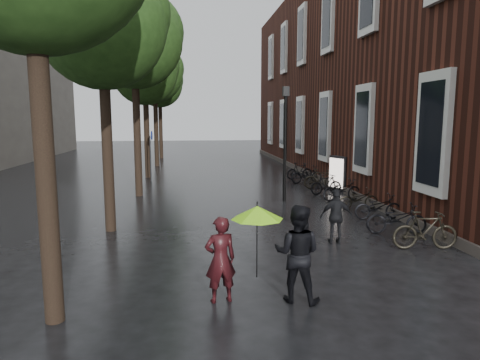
{
  "coord_description": "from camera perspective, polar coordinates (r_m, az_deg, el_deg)",
  "views": [
    {
      "loc": [
        -1.67,
        -6.25,
        3.46
      ],
      "look_at": [
        -0.28,
        5.31,
        1.76
      ],
      "focal_mm": 32.0,
      "sensor_mm": 36.0,
      "label": 1
    }
  ],
  "objects": [
    {
      "name": "lime_umbrella",
      "position": [
        7.89,
        2.3,
        -4.37
      ],
      "size": [
        0.98,
        0.98,
        1.45
      ],
      "rotation": [
        0.0,
        0.0,
        -0.14
      ],
      "color": "black",
      "rests_on": "ground"
    },
    {
      "name": "brick_building",
      "position": [
        28.55,
        18.81,
        12.96
      ],
      "size": [
        10.2,
        33.2,
        12.0
      ],
      "color": "#38160F",
      "rests_on": "ground"
    },
    {
      "name": "pedestrian_walking",
      "position": [
        12.13,
        12.72,
        -4.77
      ],
      "size": [
        0.92,
        0.45,
        1.52
      ],
      "primitive_type": "imported",
      "rotation": [
        0.0,
        0.0,
        3.05
      ],
      "color": "black",
      "rests_on": "ground"
    },
    {
      "name": "parked_bicycles",
      "position": [
        18.1,
        13.52,
        -1.45
      ],
      "size": [
        2.07,
        13.81,
        1.04
      ],
      "color": "black",
      "rests_on": "ground"
    },
    {
      "name": "person_burgundy",
      "position": [
        8.16,
        -2.63,
        -10.54
      ],
      "size": [
        0.67,
        0.51,
        1.65
      ],
      "primitive_type": "imported",
      "rotation": [
        0.0,
        0.0,
        3.34
      ],
      "color": "black",
      "rests_on": "ground"
    },
    {
      "name": "cycle_sign",
      "position": [
        23.82,
        -11.78,
        4.18
      ],
      "size": [
        0.15,
        0.5,
        2.75
      ],
      "rotation": [
        0.0,
        0.0,
        -0.06
      ],
      "color": "#262628",
      "rests_on": "ground"
    },
    {
      "name": "lamp_post",
      "position": [
        17.67,
        6.05,
        6.3
      ],
      "size": [
        0.24,
        0.24,
        4.71
      ],
      "rotation": [
        0.0,
        0.0,
        -0.16
      ],
      "color": "black",
      "rests_on": "ground"
    },
    {
      "name": "ground",
      "position": [
        7.34,
        7.59,
        -19.92
      ],
      "size": [
        120.0,
        120.0,
        0.0
      ],
      "primitive_type": "plane",
      "color": "black"
    },
    {
      "name": "ad_lightbox",
      "position": [
        20.61,
        13.02,
        0.8
      ],
      "size": [
        0.26,
        1.12,
        1.68
      ],
      "rotation": [
        0.0,
        0.0,
        0.38
      ],
      "color": "black",
      "rests_on": "ground"
    },
    {
      "name": "person_black",
      "position": [
        8.24,
        7.64,
        -9.67
      ],
      "size": [
        1.11,
        1.01,
        1.86
      ],
      "primitive_type": "imported",
      "rotation": [
        0.0,
        0.0,
        2.72
      ],
      "color": "black",
      "rests_on": "ground"
    },
    {
      "name": "street_trees",
      "position": [
        22.47,
        -13.24,
        15.45
      ],
      "size": [
        4.33,
        34.03,
        8.91
      ],
      "color": "black",
      "rests_on": "ground"
    }
  ]
}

